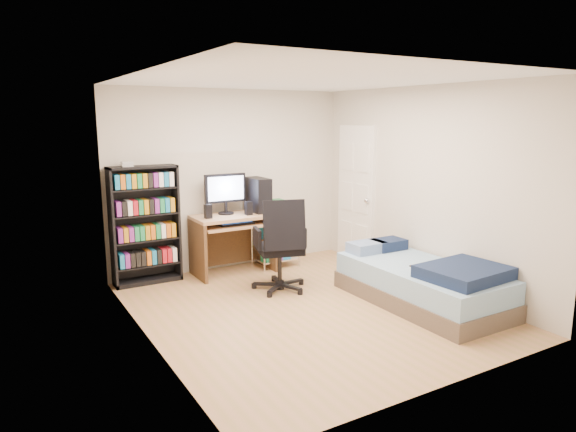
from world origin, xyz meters
TOP-DOWN VIEW (x-y plane):
  - room at (0.00, 0.00)m, footprint 3.58×4.08m
  - media_shelf at (-1.27, 1.84)m, footprint 0.85×0.28m
  - computer_desk at (-0.02, 1.72)m, footprint 1.08×0.63m
  - office_chair at (0.06, 0.68)m, footprint 0.85×0.85m
  - wire_cart at (0.53, 1.66)m, footprint 0.60×0.43m
  - bed at (1.23, -0.55)m, footprint 1.01×2.01m
  - door at (1.72, 1.35)m, footprint 0.12×0.80m

SIDE VIEW (x-z plane):
  - bed at x=1.23m, z-range -0.03..0.54m
  - office_chair at x=0.06m, z-range -0.21..0.95m
  - wire_cart at x=0.53m, z-range 0.15..1.10m
  - computer_desk at x=-0.02m, z-range 0.05..1.42m
  - media_shelf at x=-1.27m, z-range -0.01..1.57m
  - door at x=1.72m, z-range 0.00..2.00m
  - room at x=0.00m, z-range -0.04..2.54m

